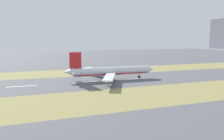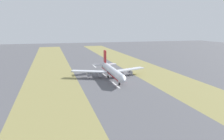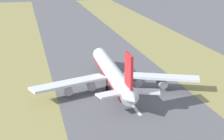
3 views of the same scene
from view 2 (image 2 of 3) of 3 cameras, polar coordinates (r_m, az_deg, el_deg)
ground_plane at (r=180.75m, az=-1.24°, el=-1.94°), size 800.00×800.00×0.00m
grass_median_west at (r=196.69m, az=11.55°, el=-1.08°), size 40.00×600.00×0.01m
grass_median_east at (r=175.23m, az=-15.64°, el=-2.78°), size 40.00×600.00×0.01m
centreline_dash_near at (r=233.48m, az=-4.67°, el=1.05°), size 1.20×18.00×0.01m
centreline_dash_mid at (r=195.13m, az=-2.37°, el=-0.95°), size 1.20×18.00×0.01m
centreline_dash_far at (r=157.59m, az=1.05°, el=-3.91°), size 1.20×18.00×0.01m
airplane_main_jet at (r=177.43m, az=-0.15°, el=-0.19°), size 64.11×67.12×20.20m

